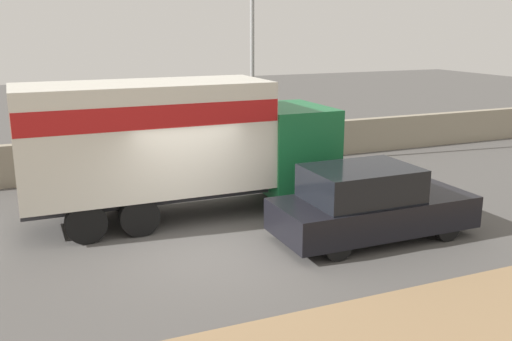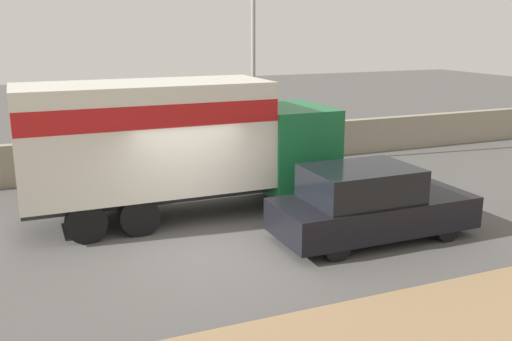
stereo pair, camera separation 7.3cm
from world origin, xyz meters
The scene contains 5 objects.
ground_plane centered at (0.00, 0.00, 0.00)m, with size 80.00×80.00×0.00m, color #514F4C.
stone_wall_backdrop centered at (0.00, 7.10, 0.63)m, with size 60.00×0.35×1.26m.
street_lamp centered at (3.79, 6.70, 4.18)m, with size 0.56×0.28×7.25m.
box_truck centered at (0.00, 2.52, 1.97)m, with size 7.68×2.46×3.37m.
car_hatchback centered at (3.54, -0.65, 0.81)m, with size 4.54×1.87×1.67m.
Camera 2 is at (-3.45, -10.82, 4.65)m, focal length 40.00 mm.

